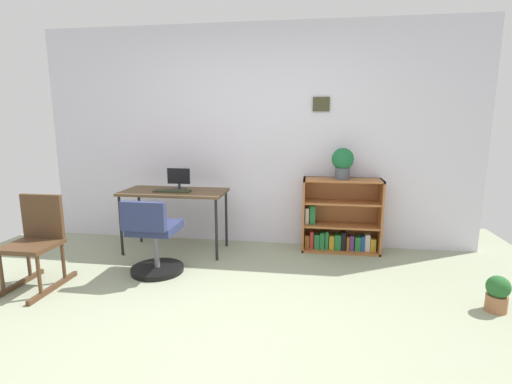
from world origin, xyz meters
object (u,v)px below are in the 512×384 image
Objects in this scene: rocking_chair at (36,241)px; bookshelf_low at (340,220)px; office_chair at (154,241)px; monitor at (179,180)px; potted_plant_floor at (498,293)px; keyboard at (172,191)px; potted_plant_on_shelf at (343,162)px; desk at (174,195)px.

bookshelf_low reaches higher than rocking_chair.
bookshelf_low is (1.85, 0.99, 0.03)m from office_chair.
monitor reaches higher than potted_plant_floor.
bookshelf_low is at bearing 131.46° from potted_plant_floor.
rocking_chair is 3.94m from potted_plant_floor.
keyboard is 1.39m from rocking_chair.
office_chair is 2.09m from bookshelf_low.
monitor is at bearing -173.77° from potted_plant_on_shelf.
potted_plant_on_shelf is (1.87, 0.32, 0.32)m from keyboard.
desk is at bearing 93.30° from keyboard.
keyboard is 1.93m from potted_plant_on_shelf.
office_chair is at bearing -151.88° from bookshelf_low.
bookshelf_low is (1.83, 0.25, -0.47)m from monitor.
potted_plant_on_shelf reaches higher than potted_plant_floor.
potted_plant_floor is at bearing -19.25° from monitor.
keyboard is (-0.04, -0.12, -0.11)m from monitor.
office_chair reaches higher than potted_plant_floor.
monitor reaches higher than desk.
potted_plant_on_shelf reaches higher than desk.
monitor is 3.22m from potted_plant_floor.
bookshelf_low is at bearing 88.83° from potted_plant_on_shelf.
keyboard is at bearing 163.03° from potted_plant_floor.
desk is 3.22m from potted_plant_floor.
monitor is at bearing -172.14° from bookshelf_low.
desk is 1.33× the size of bookshelf_low.
keyboard is 0.72m from office_chair.
potted_plant_on_shelf is at bearing 7.57° from desk.
potted_plant_floor is at bearing -47.32° from potted_plant_on_shelf.
rocking_chair is at bearing -129.99° from desk.
monitor is 0.75× the size of potted_plant_on_shelf.
monitor reaches higher than office_chair.
office_chair is (0.03, -0.68, -0.32)m from desk.
monitor is 1.91m from bookshelf_low.
rocking_chair is 0.94× the size of bookshelf_low.
office_chair is at bearing -90.90° from monitor.
potted_plant_on_shelf is (1.88, 0.25, 0.39)m from desk.
rocking_chair reaches higher than keyboard.
rocking_chair reaches higher than potted_plant_floor.
bookshelf_low is 1.74m from potted_plant_floor.
desk is 1.41× the size of rocking_chair.
potted_plant_floor is at bearing -5.85° from office_chair.
keyboard is 1.40× the size of potted_plant_floor.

